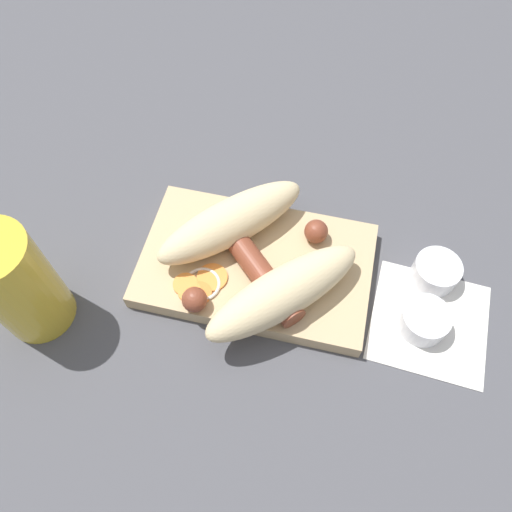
{
  "coord_description": "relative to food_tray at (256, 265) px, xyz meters",
  "views": [
    {
      "loc": [
        -0.06,
        0.27,
        0.5
      ],
      "look_at": [
        0.0,
        0.0,
        0.03
      ],
      "focal_mm": 35.0,
      "sensor_mm": 36.0,
      "label": 1
    }
  ],
  "objects": [
    {
      "name": "ground_plane",
      "position": [
        0.0,
        0.0,
        -0.01
      ],
      "size": [
        3.0,
        3.0,
        0.0
      ],
      "primitive_type": "plane",
      "color": "#4C4C51"
    },
    {
      "name": "napkin",
      "position": [
        -0.2,
        0.02,
        -0.01
      ],
      "size": [
        0.13,
        0.13,
        0.0
      ],
      "color": "white",
      "rests_on": "ground_plane"
    },
    {
      "name": "sausage",
      "position": [
        -0.0,
        0.01,
        0.02
      ],
      "size": [
        0.13,
        0.14,
        0.03
      ],
      "color": "brown",
      "rests_on": "food_tray"
    },
    {
      "name": "pickled_veggies",
      "position": [
        0.05,
        0.04,
        0.01
      ],
      "size": [
        0.07,
        0.06,
        0.0
      ],
      "color": "orange",
      "rests_on": "food_tray"
    },
    {
      "name": "condiment_cup_near",
      "position": [
        -0.19,
        0.03,
        0.0
      ],
      "size": [
        0.05,
        0.05,
        0.03
      ],
      "color": "white",
      "rests_on": "ground_plane"
    },
    {
      "name": "condiment_cup_far",
      "position": [
        -0.2,
        -0.03,
        0.0
      ],
      "size": [
        0.05,
        0.05,
        0.03
      ],
      "color": "white",
      "rests_on": "ground_plane"
    },
    {
      "name": "food_tray",
      "position": [
        0.0,
        0.0,
        0.0
      ],
      "size": [
        0.25,
        0.16,
        0.02
      ],
      "color": "tan",
      "rests_on": "ground_plane"
    },
    {
      "name": "bread_roll",
      "position": [
        -0.0,
        0.01,
        0.03
      ],
      "size": [
        0.24,
        0.24,
        0.05
      ],
      "color": "beige",
      "rests_on": "food_tray"
    },
    {
      "name": "drink_glass",
      "position": [
        0.21,
        0.1,
        0.06
      ],
      "size": [
        0.07,
        0.07,
        0.14
      ],
      "color": "gold",
      "rests_on": "ground_plane"
    }
  ]
}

